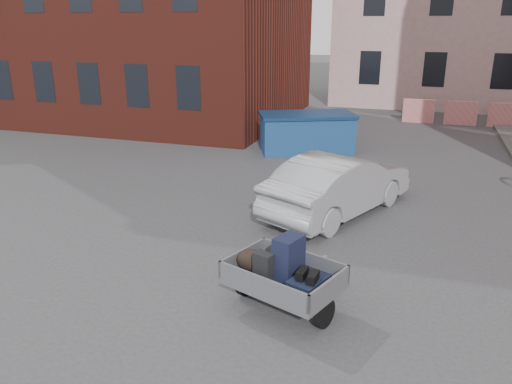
% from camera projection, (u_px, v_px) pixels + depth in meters
% --- Properties ---
extents(ground, '(120.00, 120.00, 0.00)m').
position_uv_depth(ground, '(251.00, 265.00, 8.95)').
color(ground, '#38383A').
rests_on(ground, ground).
extents(far_building, '(6.00, 6.00, 8.00)m').
position_uv_depth(far_building, '(75.00, 24.00, 33.39)').
color(far_building, maroon).
rests_on(far_building, ground).
extents(barriers, '(4.70, 0.18, 1.00)m').
position_uv_depth(barriers, '(461.00, 113.00, 20.99)').
color(barriers, red).
rests_on(barriers, ground).
extents(trailer, '(1.88, 1.98, 1.20)m').
position_uv_depth(trailer, '(283.00, 274.00, 7.38)').
color(trailer, black).
rests_on(trailer, ground).
extents(dumpster, '(3.45, 2.72, 1.29)m').
position_uv_depth(dumpster, '(306.00, 132.00, 16.61)').
color(dumpster, navy).
rests_on(dumpster, ground).
extents(silver_car, '(3.02, 4.37, 1.37)m').
position_uv_depth(silver_car, '(339.00, 184.00, 11.20)').
color(silver_car, '#9B9CA2').
rests_on(silver_car, ground).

